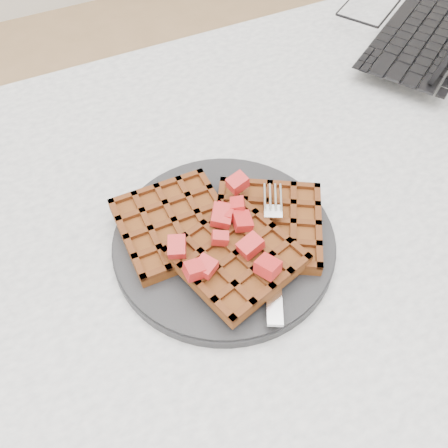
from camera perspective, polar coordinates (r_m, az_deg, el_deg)
name	(u,v)px	position (r m, az deg, el deg)	size (l,w,h in m)	color
ground	(270,401)	(1.29, 5.34, -19.54)	(4.00, 4.00, 0.00)	tan
table	(304,254)	(0.71, 9.12, -3.45)	(1.20, 0.80, 0.75)	silver
plate	(224,241)	(0.57, 0.00, -1.97)	(0.25, 0.25, 0.02)	black
waffles	(226,233)	(0.55, 0.19, -1.09)	(0.24, 0.20, 0.03)	brown
strawberry_pile	(224,216)	(0.53, 0.00, 0.92)	(0.15, 0.15, 0.02)	#A00F13
fork	(272,246)	(0.55, 5.56, -2.51)	(0.02, 0.18, 0.02)	silver
laptop	(420,14)	(0.93, 21.53, 21.39)	(0.41, 0.39, 0.24)	black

